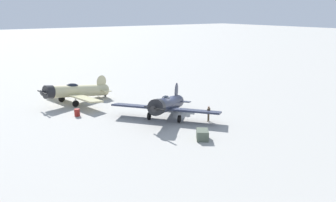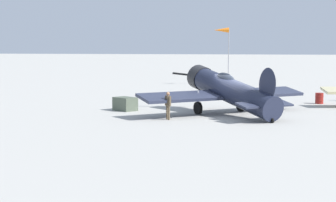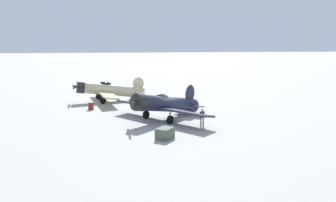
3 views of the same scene
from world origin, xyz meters
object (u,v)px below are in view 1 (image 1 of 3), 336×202
at_px(equipment_crate, 202,135).
at_px(airplane_mid_apron, 75,91).
at_px(airplane_foreground, 167,105).
at_px(fuel_drum, 77,113).
at_px(ground_crew_mechanic, 209,112).

bearing_deg(equipment_crate, airplane_mid_apron, -75.72).
bearing_deg(airplane_mid_apron, airplane_foreground, 104.67).
height_order(airplane_mid_apron, equipment_crate, airplane_mid_apron).
bearing_deg(fuel_drum, airplane_foreground, 140.14).
distance_m(airplane_foreground, ground_crew_mechanic, 4.50).
relative_size(airplane_foreground, equipment_crate, 5.74).
bearing_deg(fuel_drum, ground_crew_mechanic, 137.45).
xyz_separation_m(airplane_mid_apron, fuel_drum, (1.87, 5.45, -1.09)).
bearing_deg(equipment_crate, ground_crew_mechanic, -137.44).
relative_size(airplane_foreground, airplane_mid_apron, 0.94).
bearing_deg(airplane_mid_apron, equipment_crate, 93.17).
height_order(airplane_foreground, ground_crew_mechanic, airplane_foreground).
xyz_separation_m(ground_crew_mechanic, equipment_crate, (3.89, 3.57, -0.54)).
bearing_deg(ground_crew_mechanic, equipment_crate, 101.58).
height_order(ground_crew_mechanic, fuel_drum, ground_crew_mechanic).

